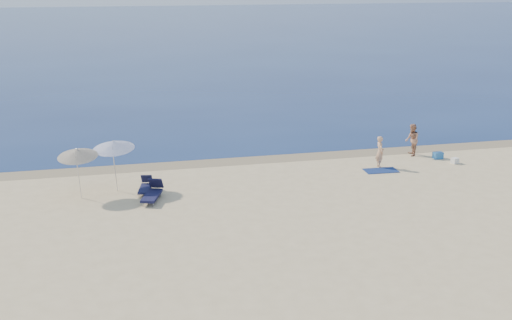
{
  "coord_description": "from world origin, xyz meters",
  "views": [
    {
      "loc": [
        -9.85,
        -11.65,
        9.33
      ],
      "look_at": [
        -3.4,
        16.0,
        1.0
      ],
      "focal_mm": 45.0,
      "sensor_mm": 36.0,
      "label": 1
    }
  ],
  "objects_px": {
    "blue_cooler": "(438,155)",
    "umbrella_near": "(113,145)",
    "person_left": "(380,152)",
    "person_right": "(412,140)"
  },
  "relations": [
    {
      "from": "blue_cooler",
      "to": "umbrella_near",
      "type": "xyz_separation_m",
      "value": [
        -16.45,
        -1.27,
        1.89
      ]
    },
    {
      "from": "person_left",
      "to": "person_right",
      "type": "relative_size",
      "value": 0.94
    },
    {
      "from": "person_right",
      "to": "umbrella_near",
      "type": "height_order",
      "value": "umbrella_near"
    },
    {
      "from": "person_left",
      "to": "blue_cooler",
      "type": "xyz_separation_m",
      "value": [
        3.6,
        0.73,
        -0.62
      ]
    },
    {
      "from": "blue_cooler",
      "to": "umbrella_near",
      "type": "height_order",
      "value": "umbrella_near"
    },
    {
      "from": "person_left",
      "to": "person_right",
      "type": "height_order",
      "value": "person_right"
    },
    {
      "from": "person_left",
      "to": "person_right",
      "type": "bearing_deg",
      "value": -55.19
    },
    {
      "from": "person_left",
      "to": "blue_cooler",
      "type": "relative_size",
      "value": 3.29
    },
    {
      "from": "person_left",
      "to": "blue_cooler",
      "type": "bearing_deg",
      "value": -76.31
    },
    {
      "from": "person_right",
      "to": "umbrella_near",
      "type": "xyz_separation_m",
      "value": [
        -15.37,
        -2.15,
        1.21
      ]
    }
  ]
}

